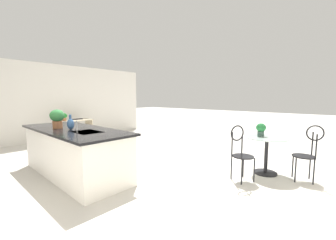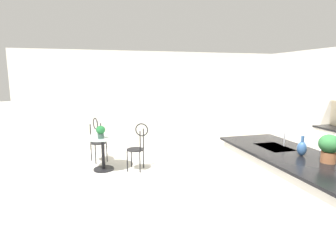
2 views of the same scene
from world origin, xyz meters
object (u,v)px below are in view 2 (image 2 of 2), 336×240
Objects in this scene: vase_on_counter at (302,148)px; bistro_table at (103,150)px; chair_near_window at (97,138)px; potted_plant_counter_near at (329,147)px; potted_plant_on_table at (101,131)px; chair_by_island at (138,145)px.

bistro_table is at bearing -135.78° from vase_on_counter.
vase_on_counter reaches higher than bistro_table.
vase_on_counter is at bearing 39.00° from chair_near_window.
bistro_table is 2.13× the size of potted_plant_counter_near.
chair_near_window is at bearing -142.64° from potted_plant_counter_near.
vase_on_counter is (3.43, 2.78, 0.46)m from chair_near_window.
potted_plant_counter_near is (3.78, 2.89, 0.56)m from chair_near_window.
potted_plant_counter_near reaches higher than potted_plant_on_table.
chair_near_window is at bearing -175.37° from potted_plant_on_table.
bistro_table is 0.47m from potted_plant_on_table.
bistro_table is 0.77× the size of chair_by_island.
potted_plant_counter_near is at bearing 43.56° from potted_plant_on_table.
chair_near_window is 1.00× the size of chair_by_island.
bistro_table is 4.22m from potted_plant_counter_near.
potted_plant_on_table is at bearing -14.35° from bistro_table.
bistro_table is 2.99× the size of potted_plant_on_table.
potted_plant_on_table is 0.71× the size of potted_plant_counter_near.
chair_near_window is 0.88m from potted_plant_on_table.
chair_by_island is at bearing -144.47° from potted_plant_counter_near.
chair_by_island is (0.22, 0.73, 0.13)m from bistro_table.
potted_plant_on_table reaches higher than bistro_table.
chair_near_window is at bearing -141.00° from vase_on_counter.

